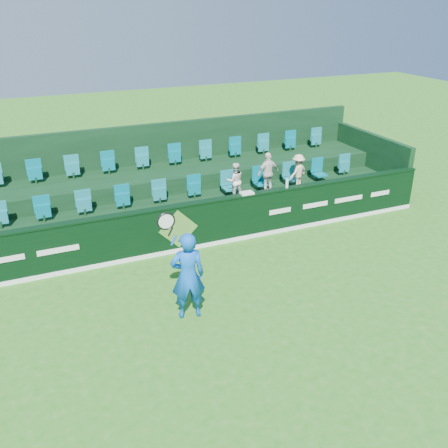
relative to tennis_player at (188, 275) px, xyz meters
name	(u,v)px	position (x,y,z in m)	size (l,w,h in m)	color
ground	(239,332)	(0.76, -0.99, -1.01)	(60.00, 60.00, 0.00)	#226317
sponsor_hoarding	(177,228)	(0.76, 3.01, -0.34)	(16.00, 0.25, 1.35)	black
stand_tier_front	(166,222)	(0.76, 4.11, -0.61)	(16.00, 2.00, 0.80)	black
stand_tier_back	(148,193)	(0.76, 6.01, -0.36)	(16.00, 1.80, 1.30)	black
stand_rear	(143,172)	(0.76, 6.46, 0.21)	(16.00, 4.10, 2.60)	black
seat_row_front	(160,195)	(0.76, 4.51, 0.09)	(13.50, 0.50, 0.60)	#15747C
seat_row_back	(143,161)	(0.76, 6.31, 0.59)	(13.50, 0.50, 0.60)	#15747C
tennis_player	(188,275)	(0.00, 0.00, 0.00)	(1.10, 0.60, 2.64)	blue
spectator_left	(235,181)	(2.97, 4.13, 0.34)	(0.54, 0.42, 1.11)	white
spectator_middle	(268,173)	(4.08, 4.13, 0.43)	(0.76, 0.32, 1.29)	silver
spectator_right	(298,172)	(5.14, 4.13, 0.34)	(0.72, 0.41, 1.11)	beige
towel	(247,193)	(2.82, 3.01, 0.37)	(0.37, 0.24, 0.06)	silver
drinks_bottle	(287,184)	(4.10, 3.01, 0.46)	(0.08, 0.08, 0.25)	white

